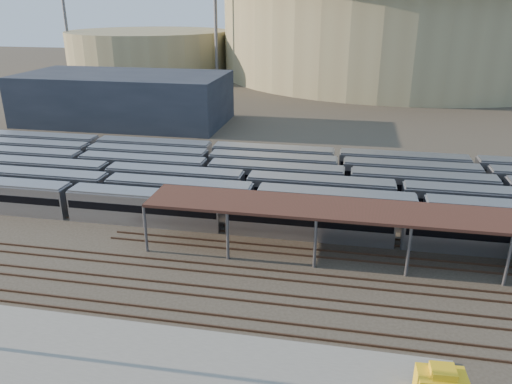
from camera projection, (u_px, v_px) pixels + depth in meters
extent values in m
plane|color=#383026|center=(219.00, 265.00, 48.72)|extent=(420.00, 420.00, 0.00)
cube|color=gray|center=(98.00, 358.00, 35.85)|extent=(50.00, 9.00, 0.20)
cube|color=#A7A6AB|center=(225.00, 214.00, 55.64)|extent=(112.00, 2.90, 3.60)
cube|color=#A7A6AB|center=(255.00, 202.00, 59.02)|extent=(112.00, 2.90, 3.60)
cube|color=#A7A6AB|center=(246.00, 188.00, 63.23)|extent=(112.00, 2.90, 3.60)
cube|color=#A7A6AB|center=(208.00, 175.00, 68.18)|extent=(112.00, 2.90, 3.60)
cube|color=#A7A6AB|center=(209.00, 165.00, 72.22)|extent=(112.00, 2.90, 3.60)
cube|color=#A7A6AB|center=(336.00, 163.00, 72.82)|extent=(112.00, 2.90, 3.60)
cylinder|color=#56565B|center=(145.00, 229.00, 50.43)|extent=(0.30, 0.30, 5.00)
cylinder|color=#56565B|center=(165.00, 208.00, 55.37)|extent=(0.30, 0.30, 5.00)
cylinder|color=#56565B|center=(228.00, 236.00, 48.90)|extent=(0.30, 0.30, 5.00)
cylinder|color=#56565B|center=(240.00, 214.00, 53.84)|extent=(0.30, 0.30, 5.00)
cylinder|color=#56565B|center=(315.00, 244.00, 47.37)|extent=(0.30, 0.30, 5.00)
cylinder|color=#56565B|center=(319.00, 221.00, 52.31)|extent=(0.30, 0.30, 5.00)
cylinder|color=#56565B|center=(408.00, 252.00, 45.84)|extent=(0.30, 0.30, 5.00)
cylinder|color=#56565B|center=(404.00, 227.00, 50.78)|extent=(0.30, 0.30, 5.00)
cylinder|color=#56565B|center=(508.00, 261.00, 44.31)|extent=(0.30, 0.30, 5.00)
cylinder|color=#56565B|center=(493.00, 235.00, 49.25)|extent=(0.30, 0.30, 5.00)
cube|color=#392117|center=(456.00, 218.00, 46.59)|extent=(60.00, 6.00, 0.30)
cube|color=#4C3323|center=(214.00, 273.00, 47.08)|extent=(170.00, 0.12, 0.18)
cube|color=#4C3323|center=(219.00, 265.00, 48.46)|extent=(170.00, 0.12, 0.18)
cube|color=#4C3323|center=(202.00, 296.00, 43.42)|extent=(170.00, 0.12, 0.18)
cube|color=#4C3323|center=(207.00, 287.00, 44.80)|extent=(170.00, 0.12, 0.18)
cube|color=#4C3323|center=(188.00, 323.00, 39.76)|extent=(170.00, 0.12, 0.18)
cube|color=#4C3323|center=(193.00, 312.00, 41.14)|extent=(170.00, 0.12, 0.18)
cylinder|color=gray|center=(398.00, 32.00, 167.31)|extent=(116.00, 116.00, 28.00)
cylinder|color=gray|center=(150.00, 51.00, 175.87)|extent=(56.00, 56.00, 14.00)
cube|color=#1E232D|center=(124.00, 98.00, 103.49)|extent=(42.00, 20.00, 10.00)
cylinder|color=#56565B|center=(216.00, 21.00, 148.23)|extent=(1.00, 1.00, 36.00)
cylinder|color=#56565B|center=(65.00, 19.00, 167.20)|extent=(1.00, 1.00, 36.00)
cylinder|color=#56565B|center=(301.00, 16.00, 190.42)|extent=(1.00, 1.00, 36.00)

